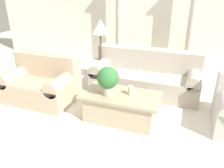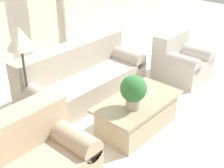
{
  "view_description": "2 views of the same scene",
  "coord_description": "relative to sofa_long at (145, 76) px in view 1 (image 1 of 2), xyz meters",
  "views": [
    {
      "loc": [
        0.95,
        -3.34,
        2.06
      ],
      "look_at": [
        -0.22,
        -0.14,
        0.55
      ],
      "focal_mm": 35.0,
      "sensor_mm": 36.0,
      "label": 1
    },
    {
      "loc": [
        -3.01,
        -2.49,
        2.67
      ],
      "look_at": [
        0.03,
        0.19,
        0.54
      ],
      "focal_mm": 50.0,
      "sensor_mm": 36.0,
      "label": 2
    }
  ],
  "objects": [
    {
      "name": "ground_plane",
      "position": [
        -0.13,
        -0.95,
        -0.34
      ],
      "size": [
        16.0,
        16.0,
        0.0
      ],
      "primitive_type": "plane",
      "color": "silver"
    },
    {
      "name": "pillar_candle",
      "position": [
        0.01,
        -1.22,
        0.2
      ],
      "size": [
        0.09,
        0.09,
        0.15
      ],
      "color": "beige",
      "rests_on": "coffee_table"
    },
    {
      "name": "column_left",
      "position": [
        -1.03,
        1.34,
        0.96
      ],
      "size": [
        0.28,
        0.28,
        2.55
      ],
      "color": "beige",
      "rests_on": "ground_plane"
    },
    {
      "name": "sofa_long",
      "position": [
        0.0,
        0.0,
        0.0
      ],
      "size": [
        2.21,
        0.89,
        0.87
      ],
      "color": "#ADA393",
      "rests_on": "ground_plane"
    },
    {
      "name": "potted_plant",
      "position": [
        -0.33,
        -1.33,
        0.39
      ],
      "size": [
        0.35,
        0.35,
        0.46
      ],
      "color": "#B2A893",
      "rests_on": "coffee_table"
    },
    {
      "name": "column_right",
      "position": [
        0.78,
        1.34,
        0.96
      ],
      "size": [
        0.28,
        0.28,
        2.55
      ],
      "color": "beige",
      "rests_on": "ground_plane"
    },
    {
      "name": "coffee_table",
      "position": [
        -0.13,
        -1.26,
        -0.1
      ],
      "size": [
        1.28,
        0.69,
        0.47
      ],
      "color": "tan",
      "rests_on": "ground_plane"
    },
    {
      "name": "loveseat",
      "position": [
        -1.83,
        -1.06,
        0.01
      ],
      "size": [
        1.34,
        0.89,
        0.87
      ],
      "color": "tan",
      "rests_on": "ground_plane"
    },
    {
      "name": "floor_lamp",
      "position": [
        -1.03,
        0.03,
        0.89
      ],
      "size": [
        0.37,
        0.37,
        1.45
      ],
      "color": "#4C473D",
      "rests_on": "ground_plane"
    },
    {
      "name": "wall_back",
      "position": [
        -0.13,
        1.73,
        1.26
      ],
      "size": [
        10.0,
        0.06,
        3.2
      ],
      "color": "silver",
      "rests_on": "ground_plane"
    }
  ]
}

